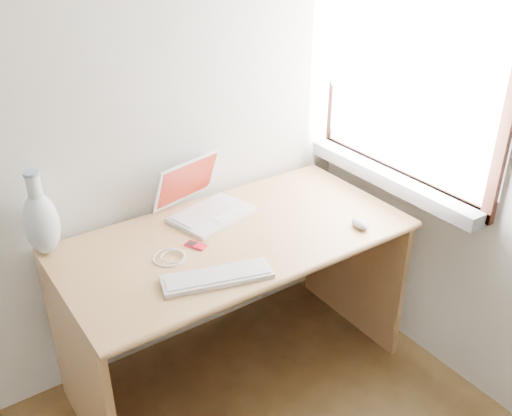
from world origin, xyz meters
TOP-DOWN VIEW (x-y plane):
  - window at (1.72, 1.30)m, footprint 0.11×0.99m
  - desk at (0.94, 1.46)m, footprint 1.36×0.68m
  - laptop at (0.95, 1.59)m, footprint 0.36×0.34m
  - external_keyboard at (0.74, 1.16)m, footprint 0.40×0.22m
  - mouse at (1.39, 1.14)m, footprint 0.07×0.10m
  - ipod at (0.78, 1.39)m, footprint 0.07×0.09m
  - cable_coil at (0.66, 1.37)m, footprint 0.15×0.15m
  - remote at (0.59, 1.24)m, footprint 0.05×0.09m
  - vase at (0.31, 1.66)m, footprint 0.13×0.13m

SIDE VIEW (x-z plane):
  - desk at x=0.94m, z-range 0.15..0.87m
  - remote at x=0.59m, z-range 0.72..0.72m
  - cable_coil at x=0.66m, z-range 0.72..0.72m
  - ipod at x=0.78m, z-range 0.72..0.72m
  - external_keyboard at x=0.74m, z-range 0.72..0.74m
  - mouse at x=1.39m, z-range 0.72..0.75m
  - laptop at x=0.95m, z-range 0.66..0.88m
  - vase at x=0.31m, z-range 0.69..1.01m
  - window at x=1.72m, z-range 0.72..1.83m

